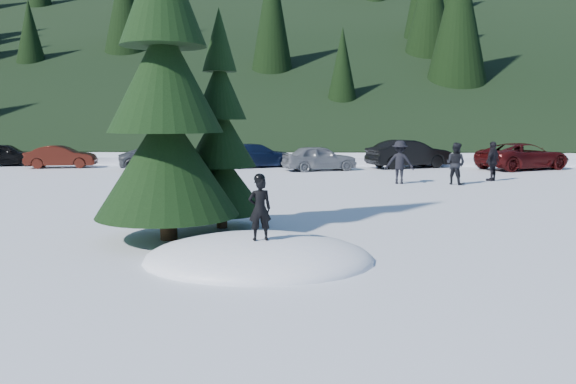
{
  "coord_description": "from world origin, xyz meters",
  "views": [
    {
      "loc": [
        0.92,
        -10.58,
        2.73
      ],
      "look_at": [
        0.51,
        1.79,
        1.1
      ],
      "focal_mm": 35.0,
      "sensor_mm": 36.0,
      "label": 1
    }
  ],
  "objects_px": {
    "child_skier": "(260,209)",
    "adult_0": "(456,164)",
    "car_3": "(257,155)",
    "car_2": "(162,158)",
    "car_0": "(5,155)",
    "car_6": "(523,156)",
    "spruce_short": "(221,144)",
    "adult_1": "(493,161)",
    "car_4": "(319,158)",
    "car_1": "(61,157)",
    "spruce_tall": "(165,91)",
    "adult_2": "(400,162)",
    "car_5": "(409,154)"
  },
  "relations": [
    {
      "from": "car_4",
      "to": "car_6",
      "type": "bearing_deg",
      "value": -103.85
    },
    {
      "from": "adult_2",
      "to": "adult_1",
      "type": "bearing_deg",
      "value": -153.88
    },
    {
      "from": "car_0",
      "to": "adult_2",
      "type": "bearing_deg",
      "value": -125.98
    },
    {
      "from": "adult_2",
      "to": "car_0",
      "type": "bearing_deg",
      "value": -10.51
    },
    {
      "from": "car_2",
      "to": "adult_0",
      "type": "bearing_deg",
      "value": -130.47
    },
    {
      "from": "car_1",
      "to": "car_2",
      "type": "relative_size",
      "value": 0.84
    },
    {
      "from": "spruce_tall",
      "to": "spruce_short",
      "type": "distance_m",
      "value": 2.11
    },
    {
      "from": "adult_2",
      "to": "spruce_short",
      "type": "bearing_deg",
      "value": 69.04
    },
    {
      "from": "car_2",
      "to": "car_3",
      "type": "bearing_deg",
      "value": -87.06
    },
    {
      "from": "spruce_tall",
      "to": "adult_1",
      "type": "xyz_separation_m",
      "value": [
        11.25,
        12.39,
        -2.45
      ]
    },
    {
      "from": "car_3",
      "to": "car_4",
      "type": "distance_m",
      "value": 3.99
    },
    {
      "from": "spruce_tall",
      "to": "car_6",
      "type": "bearing_deg",
      "value": 50.89
    },
    {
      "from": "adult_1",
      "to": "car_3",
      "type": "distance_m",
      "value": 12.82
    },
    {
      "from": "adult_2",
      "to": "car_2",
      "type": "xyz_separation_m",
      "value": [
        -11.66,
        6.14,
        -0.29
      ]
    },
    {
      "from": "adult_1",
      "to": "car_2",
      "type": "distance_m",
      "value": 16.66
    },
    {
      "from": "car_0",
      "to": "car_4",
      "type": "bearing_deg",
      "value": -112.18
    },
    {
      "from": "car_0",
      "to": "car_6",
      "type": "xyz_separation_m",
      "value": [
        29.02,
        -1.29,
        0.06
      ]
    },
    {
      "from": "spruce_tall",
      "to": "car_1",
      "type": "distance_m",
      "value": 21.28
    },
    {
      "from": "spruce_tall",
      "to": "spruce_short",
      "type": "bearing_deg",
      "value": 54.46
    },
    {
      "from": "spruce_tall",
      "to": "spruce_short",
      "type": "relative_size",
      "value": 1.6
    },
    {
      "from": "adult_0",
      "to": "adult_2",
      "type": "bearing_deg",
      "value": 38.77
    },
    {
      "from": "child_skier",
      "to": "car_4",
      "type": "bearing_deg",
      "value": -109.15
    },
    {
      "from": "child_skier",
      "to": "spruce_short",
      "type": "bearing_deg",
      "value": -85.17
    },
    {
      "from": "car_6",
      "to": "adult_0",
      "type": "bearing_deg",
      "value": 117.98
    },
    {
      "from": "adult_0",
      "to": "car_1",
      "type": "bearing_deg",
      "value": 23.93
    },
    {
      "from": "child_skier",
      "to": "car_1",
      "type": "xyz_separation_m",
      "value": [
        -12.78,
        20.45,
        -0.45
      ]
    },
    {
      "from": "adult_0",
      "to": "car_5",
      "type": "bearing_deg",
      "value": -42.15
    },
    {
      "from": "adult_2",
      "to": "car_2",
      "type": "height_order",
      "value": "adult_2"
    },
    {
      "from": "spruce_short",
      "to": "adult_1",
      "type": "relative_size",
      "value": 3.1
    },
    {
      "from": "spruce_short",
      "to": "adult_1",
      "type": "bearing_deg",
      "value": 46.99
    },
    {
      "from": "spruce_short",
      "to": "car_2",
      "type": "height_order",
      "value": "spruce_short"
    },
    {
      "from": "car_3",
      "to": "car_2",
      "type": "bearing_deg",
      "value": 84.48
    },
    {
      "from": "car_3",
      "to": "adult_1",
      "type": "bearing_deg",
      "value": -145.66
    },
    {
      "from": "adult_0",
      "to": "car_3",
      "type": "xyz_separation_m",
      "value": [
        -8.99,
        8.05,
        -0.21
      ]
    },
    {
      "from": "child_skier",
      "to": "adult_0",
      "type": "distance_m",
      "value": 14.91
    },
    {
      "from": "spruce_tall",
      "to": "car_4",
      "type": "distance_m",
      "value": 17.72
    },
    {
      "from": "spruce_tall",
      "to": "car_1",
      "type": "relative_size",
      "value": 2.31
    },
    {
      "from": "spruce_tall",
      "to": "car_6",
      "type": "relative_size",
      "value": 1.68
    },
    {
      "from": "adult_1",
      "to": "car_6",
      "type": "height_order",
      "value": "adult_1"
    },
    {
      "from": "adult_2",
      "to": "car_0",
      "type": "xyz_separation_m",
      "value": [
        -21.3,
        8.2,
        -0.25
      ]
    },
    {
      "from": "child_skier",
      "to": "car_5",
      "type": "distance_m",
      "value": 22.04
    },
    {
      "from": "spruce_short",
      "to": "car_5",
      "type": "distance_m",
      "value": 19.19
    },
    {
      "from": "adult_2",
      "to": "car_2",
      "type": "relative_size",
      "value": 0.41
    },
    {
      "from": "car_1",
      "to": "car_4",
      "type": "distance_m",
      "value": 14.36
    },
    {
      "from": "car_4",
      "to": "car_6",
      "type": "distance_m",
      "value": 10.99
    },
    {
      "from": "car_4",
      "to": "adult_0",
      "type": "bearing_deg",
      "value": -157.17
    },
    {
      "from": "adult_2",
      "to": "car_6",
      "type": "bearing_deg",
      "value": -127.6
    },
    {
      "from": "car_5",
      "to": "car_3",
      "type": "bearing_deg",
      "value": 67.72
    },
    {
      "from": "car_2",
      "to": "car_4",
      "type": "bearing_deg",
      "value": -107.58
    },
    {
      "from": "spruce_short",
      "to": "car_0",
      "type": "height_order",
      "value": "spruce_short"
    }
  ]
}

